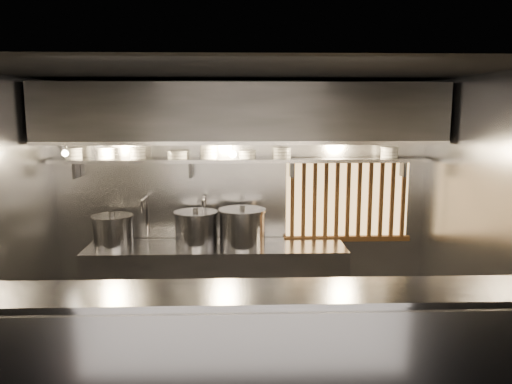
{
  "coord_description": "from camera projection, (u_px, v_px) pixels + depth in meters",
  "views": [
    {
      "loc": [
        -0.03,
        -4.51,
        2.47
      ],
      "look_at": [
        0.14,
        0.55,
        1.63
      ],
      "focal_mm": 35.0,
      "sensor_mm": 36.0,
      "label": 1
    }
  ],
  "objects": [
    {
      "name": "faucet_right",
      "position": [
        204.0,
        208.0,
        5.97
      ],
      "size": [
        0.04,
        0.3,
        0.5
      ],
      "color": "silver",
      "rests_on": "wall_back"
    },
    {
      "name": "heat_lamp",
      "position": [
        63.0,
        148.0,
        5.29
      ],
      "size": [
        0.25,
        0.35,
        0.2
      ],
      "color": "#939398",
      "rests_on": "exhaust_hood"
    },
    {
      "name": "bowl_stack_2",
      "position": [
        138.0,
        153.0,
        5.79
      ],
      "size": [
        0.2,
        0.2,
        0.13
      ],
      "color": "white",
      "rests_on": "bowl_shelf"
    },
    {
      "name": "bowl_stack_7",
      "position": [
        389.0,
        152.0,
        5.89
      ],
      "size": [
        0.22,
        0.22,
        0.13
      ],
      "color": "white",
      "rests_on": "bowl_shelf"
    },
    {
      "name": "wall_right",
      "position": [
        481.0,
        224.0,
        4.7
      ],
      "size": [
        0.0,
        3.0,
        3.0
      ],
      "primitive_type": "plane",
      "rotation": [
        1.57,
        0.0,
        -1.57
      ],
      "color": "gray",
      "rests_on": "floor"
    },
    {
      "name": "bowl_stack_6",
      "position": [
        282.0,
        153.0,
        5.85
      ],
      "size": [
        0.22,
        0.22,
        0.13
      ],
      "color": "white",
      "rests_on": "bowl_shelf"
    },
    {
      "name": "ceiling",
      "position": [
        242.0,
        72.0,
        4.39
      ],
      "size": [
        4.5,
        4.5,
        0.0
      ],
      "primitive_type": "plane",
      "rotation": [
        3.14,
        0.0,
        0.0
      ],
      "color": "black",
      "rests_on": "wall_back"
    },
    {
      "name": "bowl_stack_4",
      "position": [
        209.0,
        151.0,
        5.82
      ],
      "size": [
        0.22,
        0.22,
        0.17
      ],
      "color": "white",
      "rests_on": "bowl_shelf"
    },
    {
      "name": "cooking_bench",
      "position": [
        217.0,
        283.0,
        5.88
      ],
      "size": [
        3.0,
        0.7,
        0.9
      ],
      "primitive_type": "cube",
      "color": "#939398",
      "rests_on": "floor"
    },
    {
      "name": "bowl_stack_1",
      "position": [
        106.0,
        153.0,
        5.78
      ],
      "size": [
        0.21,
        0.21,
        0.13
      ],
      "color": "white",
      "rests_on": "bowl_shelf"
    },
    {
      "name": "wood_screen",
      "position": [
        348.0,
        199.0,
        6.11
      ],
      "size": [
        1.56,
        0.09,
        1.04
      ],
      "color": "#E8B368",
      "rests_on": "wall_back"
    },
    {
      "name": "serving_counter",
      "position": [
        244.0,
        361.0,
        3.82
      ],
      "size": [
        4.5,
        0.56,
        1.13
      ],
      "color": "#939398",
      "rests_on": "floor"
    },
    {
      "name": "bowl_stack_0",
      "position": [
        74.0,
        153.0,
        5.77
      ],
      "size": [
        0.2,
        0.2,
        0.13
      ],
      "color": "white",
      "rests_on": "bowl_shelf"
    },
    {
      "name": "stock_pot_right",
      "position": [
        196.0,
        228.0,
        5.8
      ],
      "size": [
        0.63,
        0.63,
        0.44
      ],
      "rotation": [
        0.0,
        0.0,
        0.28
      ],
      "color": "#939398",
      "rests_on": "cooking_bench"
    },
    {
      "name": "exhaust_hood",
      "position": [
        241.0,
        113.0,
        5.54
      ],
      "size": [
        4.4,
        0.81,
        0.65
      ],
      "color": "#2D2D30",
      "rests_on": "ceiling"
    },
    {
      "name": "pendant_bulb",
      "position": [
        233.0,
        154.0,
        5.71
      ],
      "size": [
        0.09,
        0.09,
        0.19
      ],
      "color": "#2D2D30",
      "rests_on": "exhaust_hood"
    },
    {
      "name": "bowl_shelf",
      "position": [
        241.0,
        160.0,
        5.85
      ],
      "size": [
        4.4,
        0.34,
        0.04
      ],
      "primitive_type": "cube",
      "color": "#939398",
      "rests_on": "wall_back"
    },
    {
      "name": "floor",
      "position": [
        243.0,
        366.0,
        4.86
      ],
      "size": [
        4.5,
        4.5,
        0.0
      ],
      "primitive_type": "plane",
      "color": "black",
      "rests_on": "ground"
    },
    {
      "name": "faucet_left",
      "position": [
        145.0,
        208.0,
        5.95
      ],
      "size": [
        0.04,
        0.3,
        0.5
      ],
      "color": "silver",
      "rests_on": "wall_back"
    },
    {
      "name": "bowl_stack_5",
      "position": [
        247.0,
        154.0,
        5.84
      ],
      "size": [
        0.21,
        0.21,
        0.09
      ],
      "color": "white",
      "rests_on": "bowl_shelf"
    },
    {
      "name": "wall_back",
      "position": [
        241.0,
        198.0,
        6.1
      ],
      "size": [
        4.5,
        0.0,
        4.5
      ],
      "primitive_type": "plane",
      "rotation": [
        1.57,
        0.0,
        0.0
      ],
      "color": "gray",
      "rests_on": "floor"
    },
    {
      "name": "stock_pot_left",
      "position": [
        113.0,
        231.0,
        5.74
      ],
      "size": [
        0.62,
        0.62,
        0.41
      ],
      "rotation": [
        0.0,
        0.0,
        0.38
      ],
      "color": "#939398",
      "rests_on": "cooking_bench"
    },
    {
      "name": "bowl_stack_3",
      "position": [
        177.0,
        155.0,
        5.81
      ],
      "size": [
        0.24,
        0.24,
        0.09
      ],
      "color": "white",
      "rests_on": "bowl_shelf"
    },
    {
      "name": "stock_pot_mid",
      "position": [
        242.0,
        227.0,
        5.77
      ],
      "size": [
        0.68,
        0.68,
        0.48
      ],
      "rotation": [
        0.0,
        0.0,
        0.28
      ],
      "color": "#939398",
      "rests_on": "cooking_bench"
    }
  ]
}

